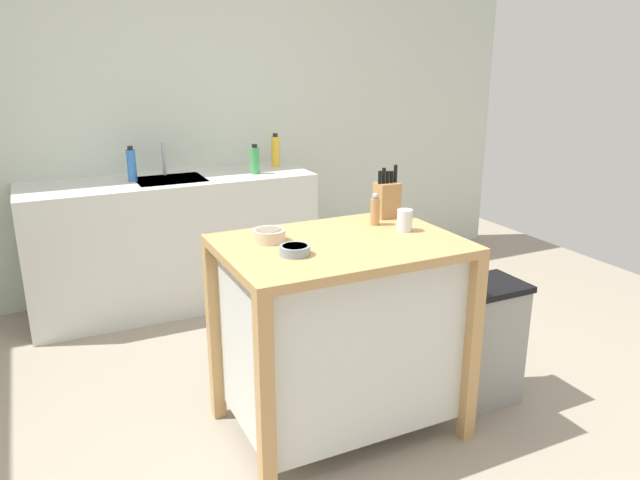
{
  "coord_description": "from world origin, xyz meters",
  "views": [
    {
      "loc": [
        -1.01,
        -2.04,
        1.7
      ],
      "look_at": [
        0.16,
        0.36,
        0.87
      ],
      "focal_mm": 34.11,
      "sensor_mm": 36.0,
      "label": 1
    }
  ],
  "objects_px": {
    "bowl_stoneware_deep": "(269,235)",
    "bottle_dish_soap": "(255,160)",
    "bowl_ceramic_wide": "(295,250)",
    "trash_bin": "(483,342)",
    "sink_faucet": "(164,159)",
    "bottle_hand_soap": "(276,151)",
    "bottle_spray_cleaner": "(132,165)",
    "pepper_grinder": "(375,210)",
    "drinking_cup": "(405,220)",
    "knife_block": "(387,198)",
    "kitchen_island": "(339,327)"
  },
  "relations": [
    {
      "from": "bowl_ceramic_wide",
      "to": "drinking_cup",
      "type": "bearing_deg",
      "value": 9.24
    },
    {
      "from": "bottle_spray_cleaner",
      "to": "bottle_hand_soap",
      "type": "bearing_deg",
      "value": 4.84
    },
    {
      "from": "bowl_stoneware_deep",
      "to": "bottle_dish_soap",
      "type": "distance_m",
      "value": 1.67
    },
    {
      "from": "knife_block",
      "to": "kitchen_island",
      "type": "bearing_deg",
      "value": -146.43
    },
    {
      "from": "bowl_stoneware_deep",
      "to": "sink_faucet",
      "type": "height_order",
      "value": "sink_faucet"
    },
    {
      "from": "bowl_ceramic_wide",
      "to": "trash_bin",
      "type": "xyz_separation_m",
      "value": [
        1.0,
        -0.02,
        -0.62
      ]
    },
    {
      "from": "bowl_stoneware_deep",
      "to": "bottle_dish_soap",
      "type": "bearing_deg",
      "value": 72.08
    },
    {
      "from": "kitchen_island",
      "to": "drinking_cup",
      "type": "xyz_separation_m",
      "value": [
        0.34,
        0.02,
        0.45
      ]
    },
    {
      "from": "bottle_dish_soap",
      "to": "bowl_ceramic_wide",
      "type": "bearing_deg",
      "value": -105.09
    },
    {
      "from": "pepper_grinder",
      "to": "bottle_dish_soap",
      "type": "xyz_separation_m",
      "value": [
        -0.03,
        1.56,
        -0.01
      ]
    },
    {
      "from": "bottle_spray_cleaner",
      "to": "bowl_stoneware_deep",
      "type": "bearing_deg",
      "value": -80.21
    },
    {
      "from": "bowl_stoneware_deep",
      "to": "pepper_grinder",
      "type": "xyz_separation_m",
      "value": [
        0.54,
        0.03,
        0.04
      ]
    },
    {
      "from": "bowl_ceramic_wide",
      "to": "sink_faucet",
      "type": "xyz_separation_m",
      "value": [
        -0.09,
        2.02,
        0.06
      ]
    },
    {
      "from": "bottle_hand_soap",
      "to": "bottle_spray_cleaner",
      "type": "xyz_separation_m",
      "value": [
        -1.03,
        -0.09,
        -0.01
      ]
    },
    {
      "from": "drinking_cup",
      "to": "bottle_spray_cleaner",
      "type": "bearing_deg",
      "value": 116.58
    },
    {
      "from": "knife_block",
      "to": "trash_bin",
      "type": "height_order",
      "value": "knife_block"
    },
    {
      "from": "bowl_ceramic_wide",
      "to": "drinking_cup",
      "type": "relative_size",
      "value": 1.25
    },
    {
      "from": "kitchen_island",
      "to": "bowl_stoneware_deep",
      "type": "bearing_deg",
      "value": 154.2
    },
    {
      "from": "bowl_ceramic_wide",
      "to": "bowl_stoneware_deep",
      "type": "distance_m",
      "value": 0.21
    },
    {
      "from": "bowl_stoneware_deep",
      "to": "trash_bin",
      "type": "relative_size",
      "value": 0.22
    },
    {
      "from": "drinking_cup",
      "to": "trash_bin",
      "type": "xyz_separation_m",
      "value": [
        0.42,
        -0.12,
        -0.65
      ]
    },
    {
      "from": "bottle_hand_soap",
      "to": "bowl_stoneware_deep",
      "type": "bearing_deg",
      "value": -112.68
    },
    {
      "from": "bowl_ceramic_wide",
      "to": "bowl_stoneware_deep",
      "type": "bearing_deg",
      "value": 97.55
    },
    {
      "from": "knife_block",
      "to": "sink_faucet",
      "type": "distance_m",
      "value": 1.83
    },
    {
      "from": "kitchen_island",
      "to": "knife_block",
      "type": "bearing_deg",
      "value": 33.57
    },
    {
      "from": "bottle_hand_soap",
      "to": "kitchen_island",
      "type": "bearing_deg",
      "value": -103.76
    },
    {
      "from": "knife_block",
      "to": "trash_bin",
      "type": "relative_size",
      "value": 0.4
    },
    {
      "from": "bowl_ceramic_wide",
      "to": "bottle_dish_soap",
      "type": "relative_size",
      "value": 0.61
    },
    {
      "from": "bowl_stoneware_deep",
      "to": "bottle_spray_cleaner",
      "type": "distance_m",
      "value": 1.71
    },
    {
      "from": "pepper_grinder",
      "to": "bottle_dish_soap",
      "type": "distance_m",
      "value": 1.56
    },
    {
      "from": "pepper_grinder",
      "to": "bottle_dish_soap",
      "type": "relative_size",
      "value": 0.75
    },
    {
      "from": "pepper_grinder",
      "to": "trash_bin",
      "type": "xyz_separation_m",
      "value": [
        0.49,
        -0.26,
        -0.67
      ]
    },
    {
      "from": "drinking_cup",
      "to": "pepper_grinder",
      "type": "distance_m",
      "value": 0.16
    },
    {
      "from": "kitchen_island",
      "to": "knife_block",
      "type": "height_order",
      "value": "knife_block"
    },
    {
      "from": "knife_block",
      "to": "bottle_dish_soap",
      "type": "xyz_separation_m",
      "value": [
        -0.16,
        1.46,
        -0.03
      ]
    },
    {
      "from": "knife_block",
      "to": "sink_faucet",
      "type": "height_order",
      "value": "knife_block"
    },
    {
      "from": "bowl_ceramic_wide",
      "to": "drinking_cup",
      "type": "distance_m",
      "value": 0.59
    },
    {
      "from": "bowl_stoneware_deep",
      "to": "bottle_spray_cleaner",
      "type": "relative_size",
      "value": 0.62
    },
    {
      "from": "kitchen_island",
      "to": "sink_faucet",
      "type": "bearing_deg",
      "value": 99.73
    },
    {
      "from": "knife_block",
      "to": "bottle_hand_soap",
      "type": "height_order",
      "value": "knife_block"
    },
    {
      "from": "sink_faucet",
      "to": "bottle_hand_soap",
      "type": "distance_m",
      "value": 0.8
    },
    {
      "from": "kitchen_island",
      "to": "bottle_hand_soap",
      "type": "bearing_deg",
      "value": 76.24
    },
    {
      "from": "drinking_cup",
      "to": "kitchen_island",
      "type": "bearing_deg",
      "value": -177.32
    },
    {
      "from": "bottle_dish_soap",
      "to": "bottle_spray_cleaner",
      "type": "xyz_separation_m",
      "value": [
        -0.8,
        0.1,
        0.01
      ]
    },
    {
      "from": "bottle_hand_soap",
      "to": "bottle_spray_cleaner",
      "type": "height_order",
      "value": "bottle_hand_soap"
    },
    {
      "from": "bottle_hand_soap",
      "to": "bottle_dish_soap",
      "type": "relative_size",
      "value": 1.18
    },
    {
      "from": "bottle_spray_cleaner",
      "to": "bottle_dish_soap",
      "type": "bearing_deg",
      "value": -7.41
    },
    {
      "from": "bowl_stoneware_deep",
      "to": "bottle_hand_soap",
      "type": "xyz_separation_m",
      "value": [
        0.74,
        1.78,
        0.06
      ]
    },
    {
      "from": "sink_faucet",
      "to": "trash_bin",
      "type": "bearing_deg",
      "value": -62.0
    },
    {
      "from": "bottle_spray_cleaner",
      "to": "knife_block",
      "type": "bearing_deg",
      "value": -58.4
    }
  ]
}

